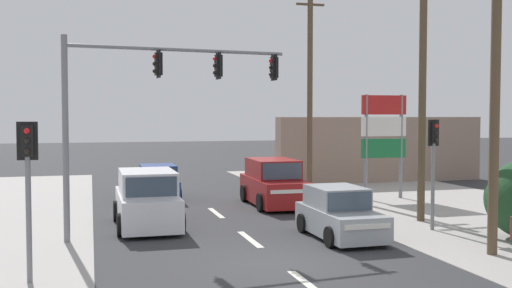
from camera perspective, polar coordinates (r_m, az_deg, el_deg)
name	(u,v)px	position (r m, az deg, el deg)	size (l,w,h in m)	color
ground_plane	(281,263)	(15.25, 2.37, -11.28)	(140.00, 140.00, 0.00)	#303033
lane_dash_near	(309,285)	(13.43, 5.05, -13.22)	(0.20, 2.40, 0.01)	silver
lane_dash_mid	(250,239)	(18.06, -0.59, -9.05)	(0.20, 2.40, 0.01)	silver
lane_dash_far	(216,213)	(22.85, -3.83, -6.56)	(0.20, 2.40, 0.01)	silver
utility_pole_foreground_right	(492,51)	(16.84, 21.52, 8.21)	(3.78, 0.31, 9.98)	brown
utility_pole_midground_right	(423,76)	(21.51, 15.58, 6.28)	(1.80, 0.26, 9.63)	brown
utility_pole_background_right	(310,82)	(28.95, 5.16, 5.88)	(1.80, 0.26, 10.08)	brown
traffic_signal_mast	(148,93)	(18.37, -10.28, 4.76)	(6.86, 0.99, 6.00)	slate
pedestal_signal_right_kerb	(433,155)	(19.90, 16.54, -1.05)	(0.44, 0.31, 3.56)	slate
pedestal_signal_left_kerb	(28,174)	(13.95, -20.90, -2.69)	(0.44, 0.29, 3.56)	slate
shopping_plaza_sign	(384,132)	(26.85, 12.07, 1.17)	(2.10, 0.16, 4.60)	slate
shopfront_wall_far	(381,149)	(33.91, 11.83, -0.51)	(12.00, 1.00, 3.60)	gray
suv_crossing_left	(147,201)	(20.11, -10.34, -5.33)	(2.07, 4.54, 1.90)	silver
hatchback_receding_far	(339,215)	(18.33, 7.93, -6.67)	(1.80, 3.65, 1.53)	#A3A8AD
suv_kerbside_parked	(274,184)	(24.57, 1.68, -3.82)	(2.13, 4.57, 1.90)	maroon
hatchback_oncoming_mid	(158,183)	(26.79, -9.36, -3.70)	(1.80, 3.65, 1.53)	navy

